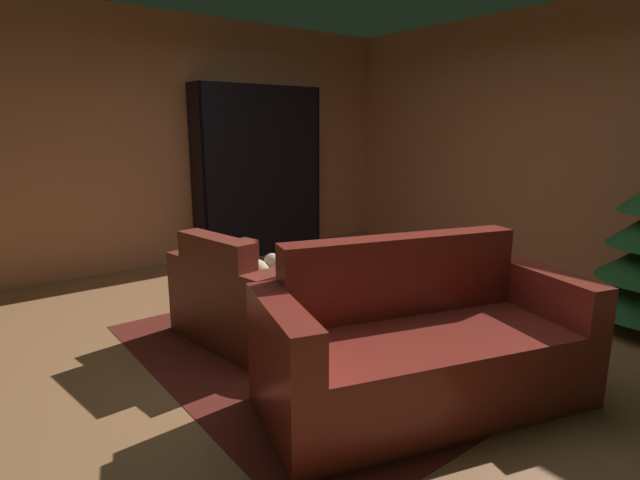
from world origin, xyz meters
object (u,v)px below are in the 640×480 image
object	(u,v)px
armchair_red	(248,300)
bottle_on_table	(288,277)
bookshelf_unit	(265,173)
couch_red	(422,348)
book_stack_on_table	(313,289)
coffee_table	(313,300)

from	to	relation	value
armchair_red	bottle_on_table	bearing A→B (deg)	23.62
bookshelf_unit	bottle_on_table	size ratio (longest dim) A/B	7.78
couch_red	bottle_on_table	distance (m)	1.09
armchair_red	couch_red	distance (m)	1.41
book_stack_on_table	armchair_red	bearing A→B (deg)	-153.56
coffee_table	book_stack_on_table	world-z (taller)	book_stack_on_table
couch_red	coffee_table	world-z (taller)	couch_red
coffee_table	bottle_on_table	xyz separation A→B (m)	(-0.17, -0.09, 0.14)
couch_red	coffee_table	distance (m)	0.89
bookshelf_unit	couch_red	size ratio (longest dim) A/B	1.01
couch_red	book_stack_on_table	size ratio (longest dim) A/B	10.41
bookshelf_unit	bottle_on_table	world-z (taller)	bookshelf_unit
armchair_red	book_stack_on_table	distance (m)	0.56
couch_red	book_stack_on_table	bearing A→B (deg)	-173.59
couch_red	book_stack_on_table	xyz separation A→B (m)	(-0.89, -0.10, 0.14)
coffee_table	book_stack_on_table	distance (m)	0.07
bookshelf_unit	couch_red	xyz separation A→B (m)	(3.58, -1.19, -0.68)
armchair_red	bottle_on_table	distance (m)	0.41
armchair_red	coffee_table	distance (m)	0.54
coffee_table	book_stack_on_table	xyz separation A→B (m)	(-0.00, 0.01, 0.07)
bookshelf_unit	coffee_table	distance (m)	3.05
couch_red	bottle_on_table	bearing A→B (deg)	-169.23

